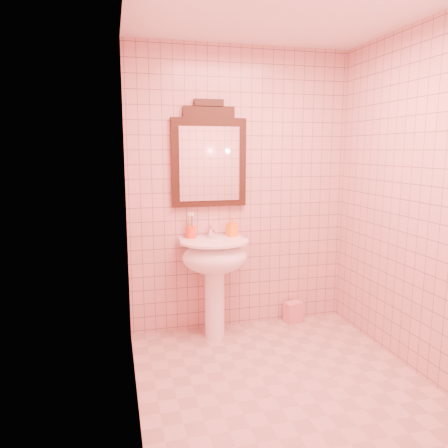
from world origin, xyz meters
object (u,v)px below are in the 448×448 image
object	(u,v)px
towel	(293,312)
soap_dispenser	(232,227)
mirror	(209,158)
pedestal_sink	(215,264)
toothbrush_cup	(191,232)

from	to	relation	value
towel	soap_dispenser	bearing A→B (deg)	-178.92
soap_dispenser	towel	size ratio (longest dim) A/B	0.89
mirror	soap_dispenser	size ratio (longest dim) A/B	5.22
pedestal_sink	mirror	distance (m)	0.91
mirror	towel	size ratio (longest dim) A/B	4.63
pedestal_sink	mirror	size ratio (longest dim) A/B	0.95
mirror	toothbrush_cup	bearing A→B (deg)	-162.82
soap_dispenser	towel	world-z (taller)	soap_dispenser
toothbrush_cup	soap_dispenser	size ratio (longest dim) A/B	1.13
mirror	toothbrush_cup	size ratio (longest dim) A/B	4.61
pedestal_sink	toothbrush_cup	xyz separation A→B (m)	(-0.17, 0.15, 0.26)
pedestal_sink	mirror	world-z (taller)	mirror
toothbrush_cup	towel	xyz separation A→B (m)	(0.97, -0.00, -0.82)
pedestal_sink	towel	bearing A→B (deg)	10.21
pedestal_sink	mirror	bearing A→B (deg)	90.00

